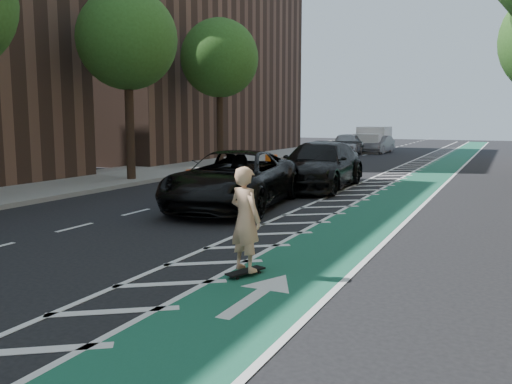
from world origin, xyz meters
The scene contains 18 objects.
ground centered at (0.00, 0.00, 0.00)m, with size 120.00×120.00×0.00m, color black.
bike_lane centered at (3.00, 10.00, 0.01)m, with size 2.00×90.00×0.01m, color #164F38.
buffer_strip centered at (1.50, 10.00, 0.01)m, with size 1.40×90.00×0.01m, color silver.
sidewalk_left centered at (-9.50, 10.00, 0.07)m, with size 5.00×90.00×0.15m, color gray.
curb_left centered at (-7.05, 10.00, 0.08)m, with size 0.12×90.00×0.16m, color gray.
building_left_far centered at (-17.50, 24.00, 9.00)m, with size 14.00×22.00×18.00m, color brown.
tree_l_c centered at (-7.90, 8.00, 5.77)m, with size 4.20×4.20×7.90m.
tree_l_d centered at (-7.90, 16.00, 5.77)m, with size 4.20×4.20×7.90m.
skateboard centered at (2.39, -1.88, 0.08)m, with size 0.46×0.78×0.10m.
skateboarder centered at (2.39, -1.88, 0.99)m, with size 0.65×0.42×1.77m, color tan.
suv_near centered at (-1.08, 4.36, 0.85)m, with size 2.81×6.09×1.69m, color black.
suv_far centered at (-0.23, 9.71, 0.87)m, with size 2.44×6.01×1.74m, color black.
car_silver centered at (-4.26, 27.63, 0.81)m, with size 1.91×4.75×1.62m, color #95969A.
car_grey centered at (-2.80, 31.38, 0.66)m, with size 1.40×4.02×1.32m, color slate.
box_truck centered at (-3.50, 32.30, 0.90)m, with size 2.21×4.74×1.96m.
barrel_a centered at (-3.24, 5.58, 0.44)m, with size 0.68×0.68×0.93m.
barrel_b centered at (-3.60, 12.88, 0.46)m, with size 0.72×0.72×0.98m.
barrel_c centered at (-2.40, 19.00, 0.40)m, with size 0.62×0.62×0.84m.
Camera 1 is at (6.36, -9.85, 2.66)m, focal length 38.00 mm.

